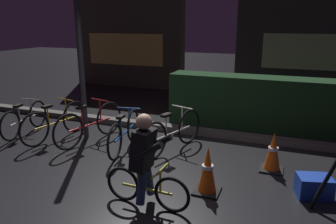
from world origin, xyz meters
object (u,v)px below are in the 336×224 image
at_px(street_post, 82,67).
at_px(blue_crate, 314,187).
at_px(cyclist, 145,160).
at_px(parked_bike_left_mid, 56,122).
at_px(traffic_cone_far, 273,152).
at_px(traffic_cone_near, 208,171).
at_px(parked_bike_right_mid, 172,133).
at_px(closed_umbrella, 327,179).
at_px(parked_bike_center_right, 125,132).
at_px(parked_bike_center_left, 90,124).
at_px(parked_bike_leftmost, 25,119).

relative_size(street_post, blue_crate, 6.56).
bearing_deg(cyclist, parked_bike_left_mid, 152.22).
bearing_deg(traffic_cone_far, traffic_cone_near, -127.53).
height_order(parked_bike_right_mid, traffic_cone_near, parked_bike_right_mid).
relative_size(cyclist, closed_umbrella, 1.47).
xyz_separation_m(parked_bike_center_right, traffic_cone_far, (2.63, 0.06, -0.02)).
xyz_separation_m(street_post, parked_bike_left_mid, (-0.49, -0.30, -1.09)).
bearing_deg(traffic_cone_far, parked_bike_center_right, -178.71).
xyz_separation_m(parked_bike_left_mid, traffic_cone_near, (3.40, -1.00, -0.03)).
relative_size(parked_bike_right_mid, closed_umbrella, 1.94).
bearing_deg(parked_bike_left_mid, traffic_cone_far, -78.92).
bearing_deg(closed_umbrella, traffic_cone_far, 98.44).
bearing_deg(parked_bike_left_mid, parked_bike_center_left, -70.98).
distance_m(parked_bike_leftmost, blue_crate, 5.67).
bearing_deg(parked_bike_left_mid, traffic_cone_near, -95.97).
height_order(traffic_cone_far, closed_umbrella, closed_umbrella).
relative_size(parked_bike_center_right, blue_crate, 3.63).
xyz_separation_m(parked_bike_center_left, cyclist, (2.00, -1.71, 0.26)).
bearing_deg(traffic_cone_far, closed_umbrella, -52.34).
relative_size(traffic_cone_far, blue_crate, 1.48).
xyz_separation_m(parked_bike_center_right, closed_umbrella, (3.32, -0.84, 0.06)).
distance_m(parked_bike_center_left, parked_bike_center_right, 0.84).
height_order(parked_bike_left_mid, parked_bike_center_right, parked_bike_left_mid).
height_order(street_post, parked_bike_right_mid, street_post).
relative_size(street_post, parked_bike_center_left, 1.68).
relative_size(parked_bike_left_mid, parked_bike_center_left, 0.97).
bearing_deg(parked_bike_center_left, parked_bike_left_mid, 112.41).
height_order(parked_bike_center_left, traffic_cone_near, parked_bike_center_left).
distance_m(street_post, traffic_cone_near, 3.37).
height_order(parked_bike_leftmost, parked_bike_center_left, parked_bike_center_left).
bearing_deg(cyclist, parked_bike_right_mid, 101.98).
height_order(traffic_cone_near, closed_umbrella, closed_umbrella).
xyz_separation_m(street_post, parked_bike_center_left, (0.24, -0.19, -1.08)).
height_order(street_post, closed_umbrella, street_post).
relative_size(traffic_cone_far, closed_umbrella, 0.76).
bearing_deg(parked_bike_center_right, parked_bike_leftmost, 81.04).
distance_m(parked_bike_center_left, parked_bike_right_mid, 1.70).
xyz_separation_m(traffic_cone_near, blue_crate, (1.39, 0.40, -0.18)).
bearing_deg(parked_bike_center_right, blue_crate, -108.41).
xyz_separation_m(parked_bike_center_left, traffic_cone_far, (3.47, -0.06, -0.05)).
bearing_deg(parked_bike_right_mid, street_post, 106.07).
bearing_deg(closed_umbrella, parked_bike_right_mid, 127.25).
xyz_separation_m(street_post, blue_crate, (4.29, -0.90, -1.29)).
bearing_deg(parked_bike_center_right, traffic_cone_near, -126.45).
xyz_separation_m(street_post, traffic_cone_near, (2.90, -1.30, -1.12)).
bearing_deg(parked_bike_center_right, parked_bike_center_left, 73.73).
height_order(parked_bike_center_left, blue_crate, parked_bike_center_left).
relative_size(street_post, parked_bike_right_mid, 1.75).
xyz_separation_m(street_post, parked_bike_center_right, (1.08, -0.31, -1.11)).
relative_size(parked_bike_center_left, closed_umbrella, 2.02).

